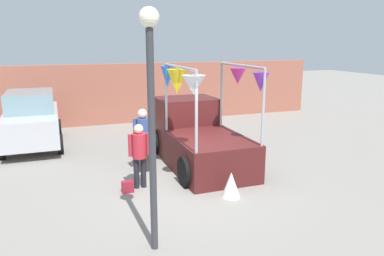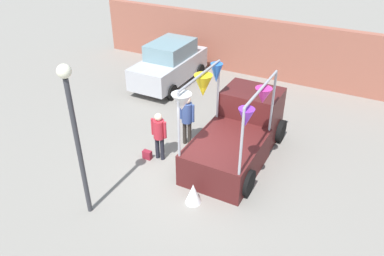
% 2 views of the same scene
% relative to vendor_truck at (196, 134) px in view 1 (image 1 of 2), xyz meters
% --- Properties ---
extents(ground_plane, '(60.00, 60.00, 0.00)m').
position_rel_vendor_truck_xyz_m(ground_plane, '(-0.79, -1.40, -0.85)').
color(ground_plane, gray).
extents(vendor_truck, '(2.36, 4.16, 2.94)m').
position_rel_vendor_truck_xyz_m(vendor_truck, '(0.00, 0.00, 0.00)').
color(vendor_truck, '#4C1919').
rests_on(vendor_truck, ground).
extents(parked_car, '(1.88, 4.00, 1.88)m').
position_rel_vendor_truck_xyz_m(parked_car, '(-4.66, 3.58, 0.09)').
color(parked_car, '#B7B7BC').
rests_on(parked_car, ground).
extents(person_customer, '(0.53, 0.34, 1.60)m').
position_rel_vendor_truck_xyz_m(person_customer, '(-2.03, -1.43, 0.11)').
color(person_customer, black).
rests_on(person_customer, ground).
extents(person_vendor, '(0.53, 0.34, 1.77)m').
position_rel_vendor_truck_xyz_m(person_vendor, '(-1.67, -0.31, 0.22)').
color(person_vendor, '#2D2823').
rests_on(person_vendor, ground).
extents(handbag, '(0.28, 0.16, 0.28)m').
position_rel_vendor_truck_xyz_m(handbag, '(-2.38, -1.63, -0.71)').
color(handbag, maroon).
rests_on(handbag, ground).
extents(street_lamp, '(0.32, 0.32, 4.06)m').
position_rel_vendor_truck_xyz_m(street_lamp, '(-2.40, -4.27, 1.78)').
color(street_lamp, '#333338').
rests_on(street_lamp, ground).
extents(brick_boundary_wall, '(18.00, 0.36, 2.60)m').
position_rel_vendor_truck_xyz_m(brick_boundary_wall, '(-0.79, 6.31, 0.45)').
color(brick_boundary_wall, '#9E5947').
rests_on(brick_boundary_wall, ground).
extents(folded_kite_bundle_white, '(0.62, 0.62, 0.60)m').
position_rel_vendor_truck_xyz_m(folded_kite_bundle_white, '(-0.17, -2.72, -0.55)').
color(folded_kite_bundle_white, white).
rests_on(folded_kite_bundle_white, ground).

